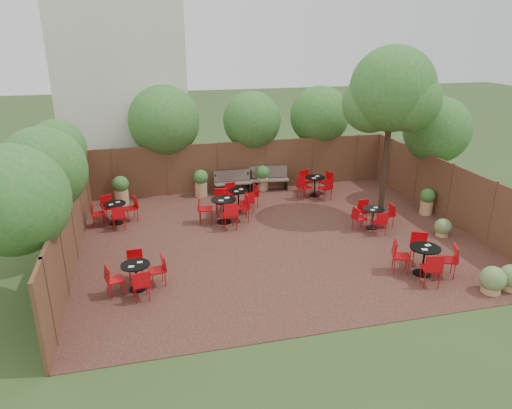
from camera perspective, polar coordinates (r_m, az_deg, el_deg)
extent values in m
plane|color=#354F23|center=(14.73, 2.72, -4.11)|extent=(80.00, 80.00, 0.00)
cube|color=#371916|center=(14.73, 2.72, -4.08)|extent=(12.00, 10.00, 0.02)
cube|color=#53341E|center=(18.95, -1.54, 4.75)|extent=(12.00, 0.08, 2.00)
cube|color=#53341E|center=(13.97, -21.55, -2.55)|extent=(0.08, 10.00, 2.00)
cube|color=#53341E|center=(16.99, 22.57, 1.29)|extent=(0.08, 10.00, 2.00)
cube|color=silver|center=(20.95, -15.98, 13.86)|extent=(5.00, 4.00, 8.00)
sphere|color=#2E6721|center=(16.44, -23.17, 6.31)|extent=(1.88, 1.88, 1.88)
sphere|color=#2E6721|center=(13.53, -24.56, 3.88)|extent=(2.28, 2.28, 2.28)
sphere|color=#2E6721|center=(11.22, -27.62, 0.48)|extent=(2.42, 2.42, 2.42)
sphere|color=#2E6721|center=(18.84, -11.15, 10.00)|extent=(2.77, 2.77, 2.77)
sphere|color=#2E6721|center=(19.25, -0.50, 10.22)|extent=(2.36, 2.36, 2.36)
sphere|color=#2E6721|center=(20.33, 7.76, 10.70)|extent=(2.51, 2.51, 2.51)
sphere|color=#2E6721|center=(18.48, 21.23, 8.49)|extent=(2.43, 2.43, 2.43)
cylinder|color=black|center=(16.40, 15.63, 6.25)|extent=(0.26, 0.26, 4.58)
sphere|color=#2E6721|center=(16.05, 16.34, 13.40)|extent=(2.76, 2.76, 2.76)
sphere|color=#2E6721|center=(16.22, 13.89, 11.88)|extent=(1.93, 1.93, 1.93)
sphere|color=#2E6721|center=(15.95, 18.22, 12.00)|extent=(2.01, 2.01, 2.01)
cube|color=brown|center=(18.59, -2.84, 2.61)|extent=(1.46, 0.44, 0.05)
cube|color=brown|center=(18.69, -2.97, 3.55)|extent=(1.46, 0.11, 0.44)
cube|color=black|center=(18.55, -4.83, 1.79)|extent=(0.06, 0.44, 0.39)
cube|color=black|center=(18.79, -0.85, 2.11)|extent=(0.06, 0.44, 0.39)
cube|color=brown|center=(18.91, 1.65, 3.02)|extent=(1.60, 0.66, 0.05)
cube|color=brown|center=(19.02, 1.49, 4.01)|extent=(1.56, 0.31, 0.47)
cube|color=black|center=(18.81, -0.43, 2.18)|extent=(0.12, 0.47, 0.41)
cube|color=black|center=(19.18, 3.68, 2.49)|extent=(0.12, 0.47, 0.41)
cylinder|color=black|center=(15.86, 13.97, -2.75)|extent=(0.40, 0.40, 0.03)
cylinder|color=black|center=(15.74, 14.07, -1.66)|extent=(0.05, 0.05, 0.64)
cylinder|color=black|center=(15.62, 14.18, -0.54)|extent=(0.70, 0.70, 0.03)
cube|color=white|center=(15.73, 14.42, -0.34)|extent=(0.13, 0.10, 0.01)
cube|color=white|center=(15.49, 14.07, -0.64)|extent=(0.13, 0.10, 0.01)
cylinder|color=black|center=(18.56, 7.13, 1.13)|extent=(0.45, 0.45, 0.03)
cylinder|color=black|center=(18.44, 7.18, 2.19)|extent=(0.05, 0.05, 0.71)
cylinder|color=black|center=(18.33, 7.23, 3.28)|extent=(0.77, 0.77, 0.03)
cube|color=white|center=(18.44, 7.50, 3.45)|extent=(0.17, 0.14, 0.02)
cube|color=white|center=(18.18, 7.07, 3.22)|extent=(0.17, 0.14, 0.02)
cylinder|color=black|center=(12.27, -14.26, -9.95)|extent=(0.42, 0.42, 0.03)
cylinder|color=black|center=(12.11, -14.39, -8.58)|extent=(0.05, 0.05, 0.66)
cylinder|color=black|center=(11.95, -14.53, -7.15)|extent=(0.72, 0.72, 0.03)
cube|color=white|center=(12.01, -14.00, -6.85)|extent=(0.14, 0.11, 0.01)
cube|color=white|center=(11.85, -15.00, -7.34)|extent=(0.14, 0.11, 0.01)
cylinder|color=black|center=(13.36, 19.59, -7.91)|extent=(0.46, 0.46, 0.03)
cylinder|color=black|center=(13.19, 19.78, -6.48)|extent=(0.05, 0.05, 0.73)
cylinder|color=black|center=(13.04, 19.98, -5.00)|extent=(0.80, 0.80, 0.03)
cube|color=white|center=(13.16, 20.25, -4.69)|extent=(0.17, 0.14, 0.02)
cube|color=white|center=(12.88, 19.90, -5.19)|extent=(0.17, 0.14, 0.02)
cylinder|color=black|center=(16.44, -16.68, -2.19)|extent=(0.43, 0.43, 0.03)
cylinder|color=black|center=(16.31, -16.80, -1.07)|extent=(0.05, 0.05, 0.68)
cylinder|color=black|center=(16.19, -16.93, 0.09)|extent=(0.74, 0.74, 0.03)
cube|color=white|center=(16.25, -16.51, 0.28)|extent=(0.16, 0.14, 0.01)
cube|color=white|center=(16.08, -17.29, -0.01)|extent=(0.16, 0.14, 0.01)
cylinder|color=black|center=(17.05, -2.14, -0.48)|extent=(0.42, 0.42, 0.03)
cylinder|color=black|center=(16.94, -2.15, 0.59)|extent=(0.05, 0.05, 0.67)
cylinder|color=black|center=(16.82, -2.17, 1.69)|extent=(0.73, 0.73, 0.03)
cube|color=white|center=(16.91, -1.84, 1.87)|extent=(0.16, 0.14, 0.01)
cube|color=white|center=(16.69, -2.41, 1.62)|extent=(0.16, 0.14, 0.01)
cylinder|color=black|center=(15.89, -3.90, -2.12)|extent=(0.49, 0.49, 0.03)
cylinder|color=black|center=(15.74, -3.94, -0.78)|extent=(0.06, 0.06, 0.78)
cylinder|color=black|center=(15.60, -3.97, 0.59)|extent=(0.85, 0.85, 0.03)
cube|color=white|center=(15.70, -3.55, 0.83)|extent=(0.16, 0.11, 0.02)
cube|color=white|center=(15.45, -4.30, 0.49)|extent=(0.16, 0.11, 0.02)
cylinder|color=tan|center=(18.45, -6.72, 1.89)|extent=(0.48, 0.48, 0.55)
sphere|color=#2E6721|center=(18.30, -6.79, 3.35)|extent=(0.58, 0.58, 0.58)
cylinder|color=tan|center=(19.04, 0.79, 2.58)|extent=(0.46, 0.46, 0.53)
sphere|color=#2E6721|center=(18.90, 0.79, 3.95)|extent=(0.56, 0.56, 0.56)
cylinder|color=tan|center=(18.10, -16.06, 0.88)|extent=(0.50, 0.50, 0.57)
sphere|color=#2E6721|center=(17.94, -16.21, 2.42)|extent=(0.60, 0.60, 0.60)
cylinder|color=tan|center=(17.54, 20.07, -0.34)|extent=(0.43, 0.43, 0.49)
sphere|color=#2E6721|center=(17.40, 20.24, 1.02)|extent=(0.52, 0.52, 0.52)
cylinder|color=tan|center=(13.49, 28.54, -8.65)|extent=(0.44, 0.44, 0.20)
sphere|color=#5E7A3F|center=(13.38, 28.72, -7.71)|extent=(0.60, 0.60, 0.60)
cylinder|color=tan|center=(13.12, 26.76, -9.11)|extent=(0.46, 0.46, 0.21)
sphere|color=#5E7A3F|center=(13.01, 26.94, -8.09)|extent=(0.63, 0.63, 0.63)
cylinder|color=tan|center=(15.94, 21.77, -3.26)|extent=(0.38, 0.38, 0.17)
sphere|color=#5E7A3F|center=(15.85, 21.87, -2.54)|extent=(0.52, 0.52, 0.52)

